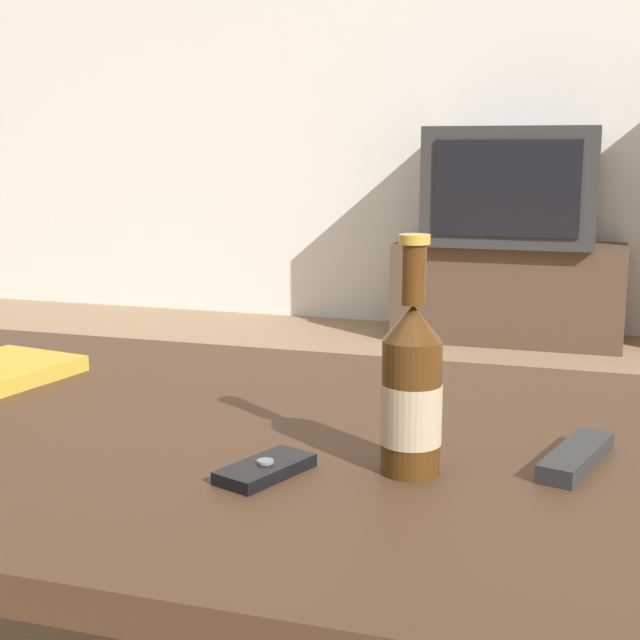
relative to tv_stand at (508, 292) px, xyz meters
The scene contains 7 objects.
back_wall 1.14m from the tv_stand, 115.55° to the left, with size 8.00×0.05×2.60m.
coffee_table 2.77m from the tv_stand, 92.64° to the right, with size 1.28×0.85×0.46m.
tv_stand is the anchor object (origin of this frame).
television 0.44m from the tv_stand, 90.00° to the right, with size 0.68×0.49×0.47m.
beer_bottle 2.88m from the tv_stand, 86.56° to the right, with size 0.07×0.07×0.26m.
cell_phone 2.92m from the tv_stand, 89.48° to the right, with size 0.09×0.12×0.02m.
remote_control 2.81m from the tv_stand, 82.97° to the right, with size 0.08×0.16×0.02m.
Camera 1 is at (0.48, -0.99, 0.80)m, focal length 50.00 mm.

